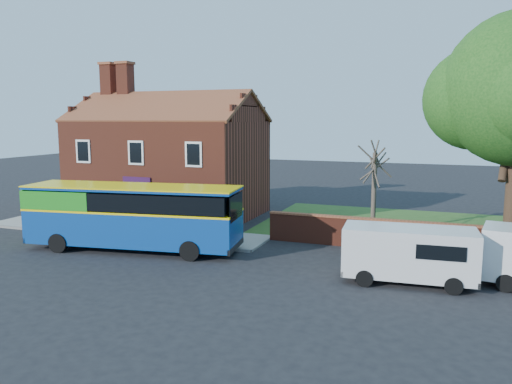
% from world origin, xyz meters
% --- Properties ---
extents(ground, '(120.00, 120.00, 0.00)m').
position_xyz_m(ground, '(0.00, 0.00, 0.00)').
color(ground, black).
rests_on(ground, ground).
extents(pavement, '(18.00, 3.50, 0.12)m').
position_xyz_m(pavement, '(-7.00, 5.75, 0.06)').
color(pavement, gray).
rests_on(pavement, ground).
extents(kerb, '(18.00, 0.15, 0.14)m').
position_xyz_m(kerb, '(-7.00, 4.00, 0.07)').
color(kerb, slate).
rests_on(kerb, ground).
extents(grass_strip, '(26.00, 12.00, 0.04)m').
position_xyz_m(grass_strip, '(13.00, 13.00, 0.02)').
color(grass_strip, '#426B28').
rests_on(grass_strip, ground).
extents(shop_building, '(12.30, 8.13, 10.50)m').
position_xyz_m(shop_building, '(-7.02, 11.50, 3.41)').
color(shop_building, maroon).
rests_on(shop_building, ground).
extents(boundary_wall, '(22.00, 0.38, 1.60)m').
position_xyz_m(boundary_wall, '(13.00, 7.00, 0.81)').
color(boundary_wall, maroon).
rests_on(boundary_wall, ground).
extents(bus, '(11.24, 4.33, 3.33)m').
position_xyz_m(bus, '(-4.19, 2.33, 1.89)').
color(bus, navy).
rests_on(bus, ground).
extents(van_near, '(5.38, 2.50, 2.30)m').
position_xyz_m(van_near, '(9.71, 1.93, 1.29)').
color(van_near, silver).
rests_on(van_near, ground).
extents(bare_tree, '(1.96, 2.33, 5.22)m').
position_xyz_m(bare_tree, '(7.17, 10.17, 2.68)').
color(bare_tree, '#4C4238').
rests_on(bare_tree, ground).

